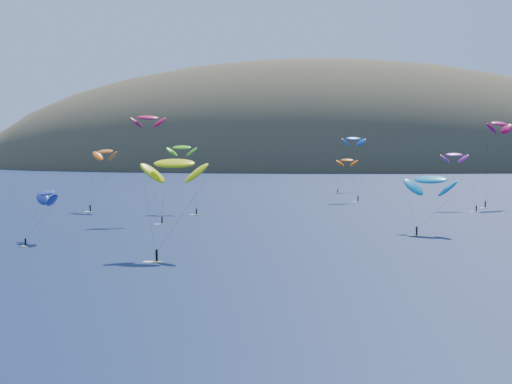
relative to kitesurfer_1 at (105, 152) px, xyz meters
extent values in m
plane|color=black|center=(33.52, -135.05, -16.55)|extent=(2800.00, 2800.00, 0.00)
ellipsoid|color=#3D3526|center=(53.52, 424.95, -29.15)|extent=(600.00, 300.00, 210.00)
ellipsoid|color=#3D3526|center=(-106.48, 454.95, -23.75)|extent=(340.00, 240.00, 120.00)
ellipsoid|color=#3D3526|center=(213.52, 404.95, -25.91)|extent=(320.00, 220.00, 156.00)
cube|color=#D3F31B|center=(-2.51, -6.06, -16.51)|extent=(1.59, 1.19, 0.09)
cylinder|color=black|center=(-2.51, -6.06, -15.52)|extent=(0.37, 0.37, 1.68)
sphere|color=#8C6047|center=(-2.51, -6.06, -14.54)|extent=(0.28, 0.28, 0.28)
ellipsoid|color=orange|center=(0.01, 0.02, 0.05)|extent=(9.48, 7.81, 4.82)
cube|color=#D3F31B|center=(35.08, -87.38, -16.51)|extent=(1.63, 0.51, 0.09)
cylinder|color=black|center=(35.08, -87.38, -15.49)|extent=(0.38, 0.38, 1.73)
sphere|color=#8C6047|center=(35.08, -87.38, -14.49)|extent=(0.29, 0.29, 0.29)
ellipsoid|color=#E6F00A|center=(36.36, -79.58, -1.29)|extent=(10.67, 5.17, 5.88)
cube|color=#D3F31B|center=(27.82, -10.77, -16.51)|extent=(1.37, 0.43, 0.08)
cylinder|color=black|center=(27.82, -10.77, -15.66)|extent=(0.32, 0.32, 1.46)
sphere|color=#8C6047|center=(27.82, -10.77, -14.81)|extent=(0.24, 0.24, 0.24)
ellipsoid|color=#5BC719|center=(22.34, -2.28, 1.18)|extent=(8.07, 3.92, 4.45)
cube|color=#D3F31B|center=(72.52, 36.94, -16.51)|extent=(1.60, 1.04, 0.09)
cylinder|color=black|center=(72.52, 36.94, -15.54)|extent=(0.36, 0.36, 1.65)
sphere|color=#8C6047|center=(72.52, 36.94, -14.58)|extent=(0.28, 0.28, 0.28)
ellipsoid|color=#1048AE|center=(71.11, 41.56, 4.04)|extent=(8.99, 6.80, 4.55)
cube|color=#D3F31B|center=(79.82, -50.66, -16.51)|extent=(1.51, 1.21, 0.08)
cylinder|color=black|center=(79.82, -50.66, -15.55)|extent=(0.36, 0.36, 1.63)
sphere|color=#8C6047|center=(79.82, -50.66, -14.61)|extent=(0.27, 0.27, 0.27)
ellipsoid|color=#0F8ABB|center=(83.33, -44.48, -5.42)|extent=(12.13, 10.49, 6.21)
cube|color=#D3F31B|center=(103.16, 4.34, -16.51)|extent=(1.48, 0.57, 0.08)
cylinder|color=black|center=(103.16, 4.34, -15.60)|extent=(0.34, 0.34, 1.54)
sphere|color=#8C6047|center=(103.16, 4.34, -14.71)|extent=(0.26, 0.26, 0.26)
ellipsoid|color=#961E98|center=(98.60, 13.36, -0.91)|extent=(7.97, 4.36, 4.25)
cube|color=#D3F31B|center=(108.57, 17.74, -16.51)|extent=(1.56, 1.36, 0.09)
cylinder|color=black|center=(108.57, 17.74, -15.49)|extent=(0.38, 0.38, 1.72)
sphere|color=#8C6047|center=(108.57, 17.74, -14.49)|extent=(0.29, 0.29, 0.29)
ellipsoid|color=#C1044A|center=(113.32, 23.11, 8.25)|extent=(10.87, 9.95, 5.64)
cube|color=#D3F31B|center=(23.81, -33.85, -16.51)|extent=(1.46, 0.90, 0.08)
cylinder|color=black|center=(23.81, -33.85, -15.63)|extent=(0.33, 0.33, 1.51)
sphere|color=#8C6047|center=(23.81, -33.85, -14.75)|extent=(0.25, 0.25, 0.25)
ellipsoid|color=#AB0C36|center=(18.93, -26.67, 8.41)|extent=(8.71, 6.32, 4.42)
cube|color=#D3F31B|center=(7.62, -72.73, -16.52)|extent=(1.09, 1.20, 0.07)
cylinder|color=black|center=(7.62, -72.73, -15.73)|extent=(0.29, 0.29, 1.34)
sphere|color=#8C6047|center=(7.62, -72.73, -14.95)|extent=(0.23, 0.23, 0.23)
ellipsoid|color=navy|center=(8.15, -63.48, -7.40)|extent=(7.97, 8.49, 4.45)
cube|color=#D3F31B|center=(66.87, 77.81, -16.52)|extent=(1.28, 0.38, 0.07)
cylinder|color=black|center=(66.87, 77.81, -15.71)|extent=(0.30, 0.30, 1.36)
sphere|color=#8C6047|center=(66.87, 77.81, -14.92)|extent=(0.23, 0.23, 0.23)
ellipsoid|color=#FF5C00|center=(70.68, 87.77, -3.97)|extent=(7.77, 3.69, 4.31)
camera|label=1|loc=(60.59, -195.61, 1.55)|focal=50.00mm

